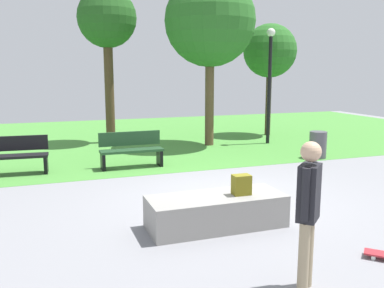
% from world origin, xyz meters
% --- Properties ---
extents(ground_plane, '(28.00, 28.00, 0.00)m').
position_xyz_m(ground_plane, '(0.00, 0.00, 0.00)').
color(ground_plane, gray).
extents(grass_lawn, '(26.60, 11.84, 0.01)m').
position_xyz_m(grass_lawn, '(0.00, 8.08, 0.00)').
color(grass_lawn, '#478C38').
rests_on(grass_lawn, ground_plane).
extents(concrete_ledge, '(2.18, 0.84, 0.51)m').
position_xyz_m(concrete_ledge, '(-0.78, -1.45, 0.26)').
color(concrete_ledge, gray).
rests_on(concrete_ledge, ground_plane).
extents(backpack_on_ledge, '(0.29, 0.21, 0.32)m').
position_xyz_m(backpack_on_ledge, '(-0.37, -1.52, 0.67)').
color(backpack_on_ledge, olive).
rests_on(backpack_on_ledge, concrete_ledge).
extents(skater_performing_trick, '(0.37, 0.36, 1.71)m').
position_xyz_m(skater_performing_trick, '(-0.58, -3.57, 1.00)').
color(skater_performing_trick, tan).
rests_on(skater_performing_trick, ground_plane).
extents(park_bench_far_left, '(1.60, 0.48, 0.91)m').
position_xyz_m(park_bench_far_left, '(-1.22, 3.13, 0.48)').
color(park_bench_far_left, '#1E4223').
rests_on(park_bench_far_left, ground_plane).
extents(park_bench_far_right, '(1.63, 0.58, 0.91)m').
position_xyz_m(park_bench_far_right, '(-4.04, 3.34, 0.48)').
color(park_bench_far_right, black).
rests_on(park_bench_far_right, ground_plane).
extents(tree_leaning_ash, '(1.96, 1.96, 5.17)m').
position_xyz_m(tree_leaning_ash, '(-1.14, 7.13, 4.09)').
color(tree_leaning_ash, '#4C3823').
rests_on(tree_leaning_ash, grass_lawn).
extents(tree_young_birch, '(2.92, 2.92, 5.49)m').
position_xyz_m(tree_young_birch, '(1.89, 5.51, 4.01)').
color(tree_young_birch, brown).
rests_on(tree_young_birch, grass_lawn).
extents(tree_slender_maple, '(2.01, 2.01, 4.21)m').
position_xyz_m(tree_slender_maple, '(4.88, 6.87, 3.18)').
color(tree_slender_maple, '#4C3823').
rests_on(tree_slender_maple, grass_lawn).
extents(lamp_post, '(0.28, 0.28, 3.85)m').
position_xyz_m(lamp_post, '(3.91, 5.14, 2.36)').
color(lamp_post, black).
rests_on(lamp_post, ground_plane).
extents(trash_bin, '(0.48, 0.48, 0.76)m').
position_xyz_m(trash_bin, '(4.02, 2.51, 0.38)').
color(trash_bin, '#4C4C51').
rests_on(trash_bin, ground_plane).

